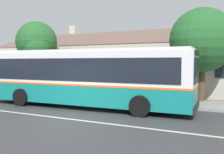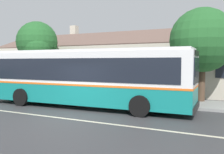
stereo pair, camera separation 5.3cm
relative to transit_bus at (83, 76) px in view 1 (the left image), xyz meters
The scene contains 8 objects.
ground_plane 3.47m from the transit_bus, 73.77° to the right, with size 300.00×300.00×0.00m, color #38383A.
sidewalk_far 3.60m from the transit_bus, 74.74° to the left, with size 60.00×3.00×0.15m, color gray.
lane_divider_stripe 3.47m from the transit_bus, 73.77° to the right, with size 60.00×0.16×0.01m, color beige.
community_building 10.64m from the transit_bus, 98.76° to the left, with size 25.48×9.35×6.54m.
transit_bus is the anchor object (origin of this frame).
bench_by_building 8.12m from the transit_bus, 161.42° to the left, with size 1.50×0.51×0.94m.
street_tree_primary 7.36m from the transit_bus, 34.76° to the left, with size 3.87×3.87×5.77m.
street_tree_secondary 8.06m from the transit_bus, 151.06° to the left, with size 3.30×3.30×5.82m.
Camera 1 is at (6.75, -8.97, 2.52)m, focal length 40.00 mm.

